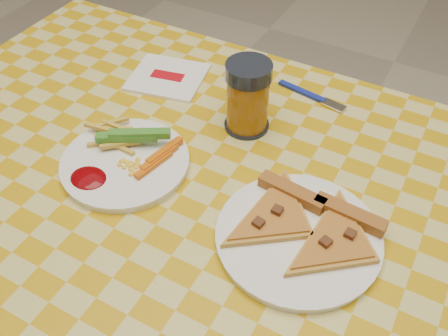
% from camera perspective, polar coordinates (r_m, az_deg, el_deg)
% --- Properties ---
extents(table, '(1.28, 0.88, 0.76)m').
position_cam_1_polar(table, '(0.84, -1.69, -7.64)').
color(table, silver).
rests_on(table, ground).
extents(plate_left, '(0.23, 0.23, 0.01)m').
position_cam_1_polar(plate_left, '(0.85, -11.20, 0.51)').
color(plate_left, white).
rests_on(plate_left, table).
extents(plate_right, '(0.31, 0.31, 0.01)m').
position_cam_1_polar(plate_right, '(0.74, 8.46, -7.90)').
color(plate_right, white).
rests_on(plate_right, table).
extents(fries_veggies, '(0.19, 0.17, 0.04)m').
position_cam_1_polar(fries_veggies, '(0.85, -11.18, 2.15)').
color(fries_veggies, gold).
rests_on(fries_veggies, plate_left).
extents(pizza_slices, '(0.25, 0.23, 0.02)m').
position_cam_1_polar(pizza_slices, '(0.74, 9.32, -6.43)').
color(pizza_slices, gold).
rests_on(pizza_slices, plate_right).
extents(drink_glass, '(0.08, 0.08, 0.13)m').
position_cam_1_polar(drink_glass, '(0.88, 2.73, 8.06)').
color(drink_glass, black).
rests_on(drink_glass, table).
extents(napkin, '(0.17, 0.16, 0.01)m').
position_cam_1_polar(napkin, '(1.04, -6.46, 10.29)').
color(napkin, white).
rests_on(napkin, table).
extents(fork, '(0.15, 0.04, 0.01)m').
position_cam_1_polar(fork, '(1.00, 10.03, 8.13)').
color(fork, navy).
rests_on(fork, table).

